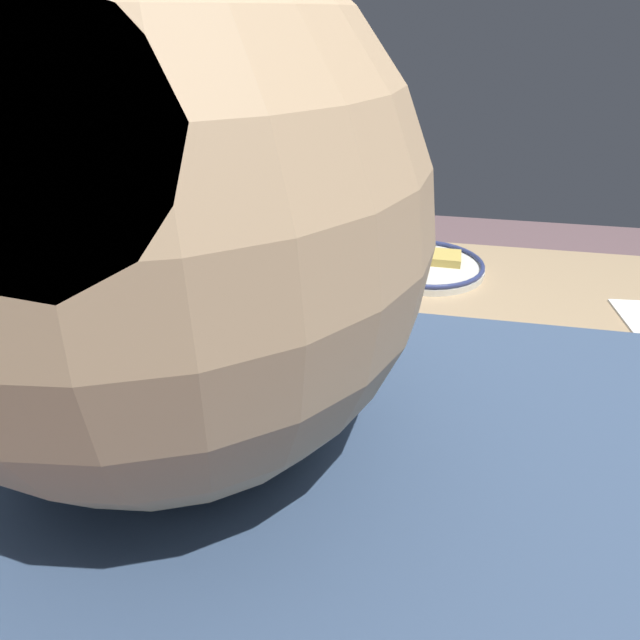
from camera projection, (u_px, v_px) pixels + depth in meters
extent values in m
plane|color=#74595D|center=(351.00, 596.00, 1.35)|extent=(6.00, 6.00, 0.00)
cube|color=tan|center=(363.00, 343.00, 0.99)|extent=(1.38, 0.97, 0.04)
cylinder|color=#977E5D|center=(599.00, 416.00, 1.40)|extent=(0.07, 0.07, 0.72)
cylinder|color=#977E5D|center=(178.00, 367.00, 1.60)|extent=(0.07, 0.07, 0.72)
cylinder|color=#977E5D|center=(0.00, 604.00, 0.95)|extent=(0.07, 0.07, 0.72)
cylinder|color=silver|center=(424.00, 267.00, 1.22)|extent=(0.26, 0.26, 0.01)
torus|color=navy|center=(424.00, 262.00, 1.22)|extent=(0.26, 0.26, 0.01)
cube|color=tan|center=(434.00, 257.00, 1.23)|extent=(0.12, 0.08, 0.02)
ellipsoid|color=brown|center=(407.00, 262.00, 1.19)|extent=(0.05, 0.03, 0.03)
ellipsoid|color=brown|center=(408.00, 260.00, 1.19)|extent=(0.05, 0.04, 0.04)
ellipsoid|color=#562F2C|center=(410.00, 266.00, 1.18)|extent=(0.04, 0.03, 0.03)
ellipsoid|color=brown|center=(412.00, 262.00, 1.19)|extent=(0.04, 0.03, 0.03)
ellipsoid|color=brown|center=(404.00, 261.00, 1.19)|extent=(0.05, 0.04, 0.04)
cylinder|color=silver|center=(242.00, 284.00, 1.15)|extent=(0.27, 0.27, 0.01)
torus|color=navy|center=(242.00, 278.00, 1.14)|extent=(0.27, 0.27, 0.01)
cylinder|color=#CC9249|center=(242.00, 278.00, 1.14)|extent=(0.14, 0.14, 0.01)
cylinder|color=tan|center=(242.00, 273.00, 1.14)|extent=(0.14, 0.14, 0.01)
cylinder|color=#4C2814|center=(241.00, 269.00, 1.13)|extent=(0.13, 0.13, 0.00)
cylinder|color=silver|center=(430.00, 357.00, 0.91)|extent=(0.25, 0.25, 0.01)
torus|color=navy|center=(431.00, 351.00, 0.90)|extent=(0.24, 0.24, 0.01)
cylinder|color=tan|center=(431.00, 350.00, 0.90)|extent=(0.12, 0.12, 0.01)
cylinder|color=tan|center=(431.00, 344.00, 0.89)|extent=(0.12, 0.12, 0.01)
cylinder|color=#4C2814|center=(432.00, 340.00, 0.89)|extent=(0.11, 0.11, 0.00)
cone|color=white|center=(433.00, 328.00, 0.88)|extent=(0.06, 0.06, 0.04)
cylinder|color=white|center=(224.00, 365.00, 0.88)|extent=(0.22, 0.22, 0.01)
torus|color=navy|center=(223.00, 359.00, 0.88)|extent=(0.22, 0.22, 0.01)
cylinder|color=white|center=(244.00, 363.00, 0.87)|extent=(0.07, 0.07, 0.01)
sphere|color=yellow|center=(247.00, 354.00, 0.88)|extent=(0.03, 0.03, 0.03)
cylinder|color=white|center=(212.00, 364.00, 0.87)|extent=(0.07, 0.07, 0.01)
sphere|color=yellow|center=(212.00, 360.00, 0.87)|extent=(0.02, 0.02, 0.02)
cube|color=#9F3A22|center=(201.00, 352.00, 0.89)|extent=(0.10, 0.03, 0.01)
cube|color=#9A4231|center=(195.00, 361.00, 0.87)|extent=(0.09, 0.02, 0.01)
cylinder|color=silver|center=(354.00, 275.00, 1.05)|extent=(0.08, 0.08, 0.13)
cylinder|color=black|center=(354.00, 284.00, 1.06)|extent=(0.07, 0.07, 0.09)
cube|color=silver|center=(2.00, 446.00, 0.72)|extent=(0.18, 0.03, 0.01)
cube|color=silver|center=(563.00, 365.00, 0.89)|extent=(0.18, 0.03, 0.01)
ellipsoid|color=silver|center=(616.00, 367.00, 0.88)|extent=(0.04, 0.03, 0.01)
sphere|color=tan|center=(161.00, 226.00, 0.19)|extent=(0.18, 0.18, 0.18)
cylinder|color=#DEAB7F|center=(296.00, 553.00, 0.54)|extent=(0.09, 0.09, 0.26)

